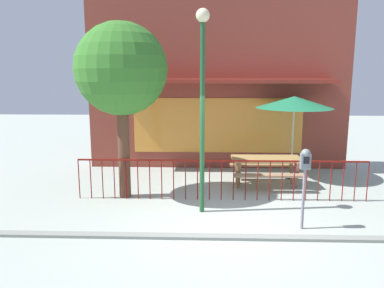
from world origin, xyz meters
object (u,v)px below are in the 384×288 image
(picnic_table_left, at_px, (266,164))
(street_tree, at_px, (121,70))
(parking_meter_near, at_px, (305,168))
(patio_umbrella, at_px, (294,103))
(street_lamp, at_px, (202,84))

(picnic_table_left, xyz_separation_m, street_tree, (-3.54, -0.99, 2.40))
(picnic_table_left, xyz_separation_m, parking_meter_near, (0.26, -2.79, 0.60))
(patio_umbrella, xyz_separation_m, street_lamp, (-2.52, -2.77, 0.57))
(patio_umbrella, height_order, street_lamp, street_lamp)
(parking_meter_near, relative_size, street_lamp, 0.37)
(street_lamp, bearing_deg, street_tree, 153.02)
(street_tree, bearing_deg, parking_meter_near, -25.38)
(parking_meter_near, xyz_separation_m, street_lamp, (-1.93, 0.85, 1.51))
(picnic_table_left, distance_m, patio_umbrella, 1.95)
(picnic_table_left, distance_m, street_tree, 4.39)
(street_tree, bearing_deg, patio_umbrella, 22.55)
(picnic_table_left, relative_size, patio_umbrella, 0.79)
(picnic_table_left, bearing_deg, patio_umbrella, 44.42)
(street_tree, xyz_separation_m, street_lamp, (1.87, -0.95, -0.29))
(patio_umbrella, bearing_deg, picnic_table_left, -135.58)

